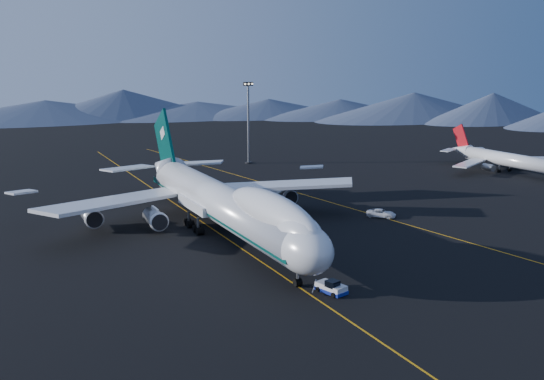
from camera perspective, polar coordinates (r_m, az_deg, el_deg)
name	(u,v)px	position (r m, az deg, el deg)	size (l,w,h in m)	color
ground	(222,236)	(102.99, -4.70, -4.29)	(500.00, 500.00, 0.00)	black
taxiway_line_main	(222,235)	(102.98, -4.70, -4.29)	(0.25, 220.00, 0.01)	orange
taxiway_line_side	(340,205)	(124.99, 6.44, -1.43)	(0.25, 200.00, 0.01)	orange
boeing_747	(222,202)	(101.56, -4.77, -1.14)	(59.62, 72.43, 19.37)	silver
pushback_tug	(331,288)	(78.23, 5.59, -9.19)	(3.17, 4.52, 1.79)	silver
second_jet	(506,159)	(172.85, 21.18, 2.70)	(35.45, 40.05, 11.40)	silver
service_van	(381,213)	(116.31, 10.25, -2.17)	(2.54, 5.50, 1.53)	white
floodlight_mast	(248,123)	(175.02, -2.24, 6.36)	(2.88, 2.16, 23.31)	black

